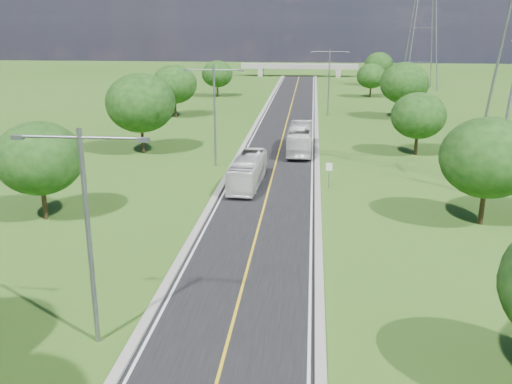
{
  "coord_description": "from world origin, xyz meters",
  "views": [
    {
      "loc": [
        3.57,
        -10.43,
        14.31
      ],
      "look_at": [
        -0.08,
        26.55,
        3.0
      ],
      "focal_mm": 40.0,
      "sensor_mm": 36.0,
      "label": 1
    }
  ],
  "objects": [
    {
      "name": "tree_le",
      "position": [
        -14.5,
        98.0,
        4.33
      ],
      "size": [
        5.88,
        5.88,
        6.84
      ],
      "color": "black",
      "rests_on": "ground"
    },
    {
      "name": "power_tower_far",
      "position": [
        26.0,
        115.0,
        14.01
      ],
      "size": [
        9.0,
        6.4,
        28.0
      ],
      "color": "slate",
      "rests_on": "ground"
    },
    {
      "name": "streetlight_mid_left",
      "position": [
        -6.0,
        45.0,
        5.94
      ],
      "size": [
        5.9,
        0.25,
        10.0
      ],
      "color": "slate",
      "rests_on": "ground"
    },
    {
      "name": "ground",
      "position": [
        0.0,
        60.0,
        0.0
      ],
      "size": [
        260.0,
        260.0,
        0.0
      ],
      "primitive_type": "plane",
      "color": "#2E5117",
      "rests_on": "ground"
    },
    {
      "name": "tree_ld",
      "position": [
        -17.0,
        74.0,
        4.95
      ],
      "size": [
        6.72,
        6.72,
        7.82
      ],
      "color": "black",
      "rests_on": "ground"
    },
    {
      "name": "overpass",
      "position": [
        0.0,
        140.0,
        2.41
      ],
      "size": [
        30.0,
        3.0,
        3.2
      ],
      "color": "gray",
      "rests_on": "ground"
    },
    {
      "name": "tree_rb",
      "position": [
        16.0,
        30.0,
        4.95
      ],
      "size": [
        6.72,
        6.72,
        7.82
      ],
      "color": "black",
      "rests_on": "ground"
    },
    {
      "name": "bus_outbound",
      "position": [
        2.35,
        52.15,
        1.56
      ],
      "size": [
        2.62,
        10.81,
        3.01
      ],
      "primitive_type": "imported",
      "rotation": [
        0.0,
        0.0,
        3.13
      ],
      "color": "silver",
      "rests_on": "road"
    },
    {
      "name": "speed_limit_sign",
      "position": [
        5.2,
        37.98,
        1.6
      ],
      "size": [
        0.55,
        0.09,
        2.4
      ],
      "color": "slate",
      "rests_on": "ground"
    },
    {
      "name": "tree_rd",
      "position": [
        17.0,
        76.0,
        5.27
      ],
      "size": [
        7.14,
        7.14,
        8.3
      ],
      "color": "black",
      "rests_on": "ground"
    },
    {
      "name": "curb_right",
      "position": [
        4.25,
        66.0,
        0.11
      ],
      "size": [
        0.5,
        150.0,
        0.22
      ],
      "primitive_type": "cube",
      "color": "gray",
      "rests_on": "ground"
    },
    {
      "name": "road",
      "position": [
        0.0,
        66.0,
        0.03
      ],
      "size": [
        8.0,
        150.0,
        0.06
      ],
      "primitive_type": "cube",
      "color": "black",
      "rests_on": "ground"
    },
    {
      "name": "curb_left",
      "position": [
        -4.25,
        66.0,
        0.11
      ],
      "size": [
        0.5,
        150.0,
        0.22
      ],
      "primitive_type": "cube",
      "color": "gray",
      "rests_on": "ground"
    },
    {
      "name": "streetlight_near_left",
      "position": [
        -6.0,
        12.0,
        5.94
      ],
      "size": [
        5.9,
        0.25,
        10.0
      ],
      "color": "slate",
      "rests_on": "ground"
    },
    {
      "name": "bus_inbound",
      "position": [
        -1.94,
        38.13,
        1.38
      ],
      "size": [
        2.66,
        9.58,
        2.64
      ],
      "primitive_type": "imported",
      "rotation": [
        0.0,
        0.0,
        -0.05
      ],
      "color": "silver",
      "rests_on": "road"
    },
    {
      "name": "tree_rf",
      "position": [
        18.0,
        120.0,
        4.64
      ],
      "size": [
        6.3,
        6.3,
        7.33
      ],
      "color": "black",
      "rests_on": "ground"
    },
    {
      "name": "streetlight_far_right",
      "position": [
        6.0,
        78.0,
        5.94
      ],
      "size": [
        5.9,
        0.25,
        10.0
      ],
      "color": "slate",
      "rests_on": "ground"
    },
    {
      "name": "tree_rc",
      "position": [
        15.0,
        52.0,
        4.33
      ],
      "size": [
        5.88,
        5.88,
        6.84
      ],
      "color": "black",
      "rests_on": "ground"
    },
    {
      "name": "tree_lb",
      "position": [
        -16.0,
        28.0,
        4.64
      ],
      "size": [
        6.3,
        6.3,
        7.33
      ],
      "color": "black",
      "rests_on": "ground"
    },
    {
      "name": "tree_re",
      "position": [
        14.5,
        100.0,
        4.02
      ],
      "size": [
        5.46,
        5.46,
        6.35
      ],
      "color": "black",
      "rests_on": "ground"
    },
    {
      "name": "tree_lc",
      "position": [
        -15.0,
        50.0,
        5.58
      ],
      "size": [
        7.56,
        7.56,
        8.79
      ],
      "color": "black",
      "rests_on": "ground"
    }
  ]
}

